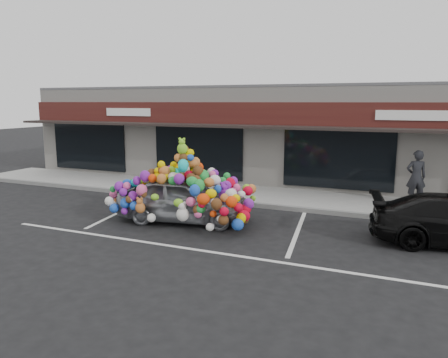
% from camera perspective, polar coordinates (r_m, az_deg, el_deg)
% --- Properties ---
extents(ground, '(90.00, 90.00, 0.00)m').
position_cam_1_polar(ground, '(13.32, -2.47, -5.73)').
color(ground, black).
rests_on(ground, ground).
extents(shop_building, '(24.00, 7.20, 4.31)m').
position_cam_1_polar(shop_building, '(20.79, 7.78, 5.96)').
color(shop_building, silver).
rests_on(shop_building, ground).
extents(sidewalk, '(26.00, 3.00, 0.15)m').
position_cam_1_polar(sidewalk, '(16.89, 3.49, -2.08)').
color(sidewalk, gray).
rests_on(sidewalk, ground).
extents(kerb, '(26.00, 0.18, 0.16)m').
position_cam_1_polar(kerb, '(15.52, 1.58, -3.16)').
color(kerb, slate).
rests_on(kerb, ground).
extents(parking_stripe_left, '(0.73, 4.37, 0.01)m').
position_cam_1_polar(parking_stripe_left, '(15.11, -13.13, -4.06)').
color(parking_stripe_left, silver).
rests_on(parking_stripe_left, ground).
extents(parking_stripe_mid, '(0.73, 4.37, 0.01)m').
position_cam_1_polar(parking_stripe_mid, '(12.59, 9.56, -6.80)').
color(parking_stripe_mid, silver).
rests_on(parking_stripe_mid, ground).
extents(lane_line, '(14.00, 0.12, 0.01)m').
position_cam_1_polar(lane_line, '(10.55, 1.90, -10.02)').
color(lane_line, silver).
rests_on(lane_line, ground).
extents(toy_car, '(2.95, 4.59, 2.52)m').
position_cam_1_polar(toy_car, '(13.31, -5.26, -1.99)').
color(toy_car, '#AFB7BA').
rests_on(toy_car, ground).
extents(pedestrian_a, '(0.78, 0.63, 1.85)m').
position_cam_1_polar(pedestrian_a, '(16.40, 23.80, 0.26)').
color(pedestrian_a, black).
rests_on(pedestrian_a, sidewalk).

